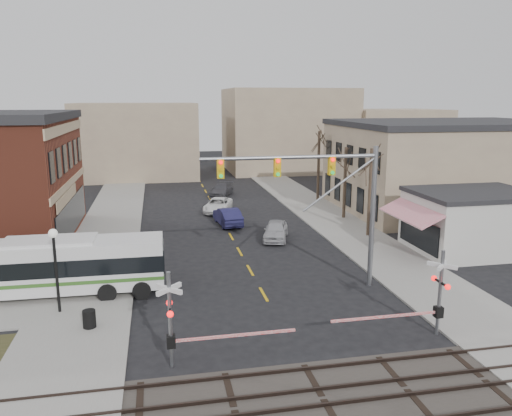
{
  "coord_description": "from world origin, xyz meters",
  "views": [
    {
      "loc": [
        -5.47,
        -23.14,
        10.48
      ],
      "look_at": [
        0.82,
        8.21,
        3.5
      ],
      "focal_mm": 35.0,
      "sensor_mm": 36.0,
      "label": 1
    }
  ],
  "objects": [
    {
      "name": "pedestrian_near",
      "position": [
        -10.18,
        4.57,
        1.05
      ],
      "size": [
        0.66,
        0.79,
        1.86
      ],
      "primitive_type": "imported",
      "rotation": [
        0.0,
        0.0,
        1.94
      ],
      "color": "#504840",
      "rests_on": "sidewalk_west"
    },
    {
      "name": "tan_building",
      "position": [
        22.0,
        20.0,
        4.26
      ],
      "size": [
        20.3,
        15.3,
        8.5
      ],
      "color": "gray",
      "rests_on": "ground"
    },
    {
      "name": "transit_bus",
      "position": [
        -11.25,
        3.97,
        1.74
      ],
      "size": [
        11.93,
        2.81,
        3.06
      ],
      "color": "silver",
      "rests_on": "ground"
    },
    {
      "name": "rr_crossing_east",
      "position": [
        6.3,
        -4.2,
        1.97
      ],
      "size": [
        5.6,
        1.36,
        4.0
      ],
      "color": "gray",
      "rests_on": "ground"
    },
    {
      "name": "car_b",
      "position": [
        0.28,
        17.79,
        0.76
      ],
      "size": [
        2.09,
        4.74,
        1.51
      ],
      "primitive_type": "imported",
      "rotation": [
        0.0,
        0.0,
        3.25
      ],
      "color": "#1C1B45",
      "rests_on": "ground"
    },
    {
      "name": "car_d",
      "position": [
        1.46,
        30.91,
        0.67
      ],
      "size": [
        3.54,
        5.01,
        1.35
      ],
      "primitive_type": "imported",
      "rotation": [
        0.0,
        0.0,
        -0.4
      ],
      "color": "#3F3E43",
      "rests_on": "ground"
    },
    {
      "name": "rr_crossing_west",
      "position": [
        -4.77,
        -4.67,
        1.97
      ],
      "size": [
        5.6,
        1.36,
        4.0
      ],
      "color": "gray",
      "rests_on": "ground"
    },
    {
      "name": "car_c",
      "position": [
        0.09,
        22.99,
        0.65
      ],
      "size": [
        3.57,
        5.15,
        1.31
      ],
      "primitive_type": "imported",
      "rotation": [
        0.0,
        0.0,
        -0.33
      ],
      "color": "white",
      "rests_on": "ground"
    },
    {
      "name": "rail_tracks",
      "position": [
        0.0,
        -8.0,
        0.12
      ],
      "size": [
        160.0,
        3.91,
        0.14
      ],
      "color": "#2D231E",
      "rests_on": "ground"
    },
    {
      "name": "awning_shop",
      "position": [
        15.97,
        7.0,
        2.16
      ],
      "size": [
        9.74,
        6.2,
        4.3
      ],
      "color": "beige",
      "rests_on": "ground"
    },
    {
      "name": "sidewalk_west",
      "position": [
        -9.5,
        20.0,
        0.06
      ],
      "size": [
        5.0,
        60.0,
        0.12
      ],
      "primitive_type": "cube",
      "color": "gray",
      "rests_on": "ground"
    },
    {
      "name": "street_lamp",
      "position": [
        -10.52,
        1.54,
        3.17
      ],
      "size": [
        0.44,
        0.44,
        4.26
      ],
      "color": "black",
      "rests_on": "sidewalk_west"
    },
    {
      "name": "tree_east_c",
      "position": [
        11.0,
        26.0,
        3.72
      ],
      "size": [
        0.28,
        0.28,
        7.2
      ],
      "color": "#382B21",
      "rests_on": "sidewalk_east"
    },
    {
      "name": "tree_east_a",
      "position": [
        10.5,
        12.0,
        3.5
      ],
      "size": [
        0.28,
        0.28,
        6.75
      ],
      "color": "#382B21",
      "rests_on": "sidewalk_east"
    },
    {
      "name": "ground",
      "position": [
        0.0,
        0.0,
        0.0
      ],
      "size": [
        160.0,
        160.0,
        0.0
      ],
      "primitive_type": "plane",
      "color": "black",
      "rests_on": "ground"
    },
    {
      "name": "pedestrian_far",
      "position": [
        -10.87,
        7.27,
        1.04
      ],
      "size": [
        1.01,
        1.11,
        1.84
      ],
      "primitive_type": "imported",
      "rotation": [
        0.0,
        0.0,
        1.13
      ],
      "color": "#394064",
      "rests_on": "sidewalk_west"
    },
    {
      "name": "traffic_signal_mast",
      "position": [
        3.55,
        2.13,
        5.72
      ],
      "size": [
        9.72,
        0.3,
        8.0
      ],
      "color": "gray",
      "rests_on": "ground"
    },
    {
      "name": "car_a",
      "position": [
        3.23,
        12.59,
        0.72
      ],
      "size": [
        2.95,
        4.56,
        1.44
      ],
      "primitive_type": "imported",
      "rotation": [
        0.0,
        0.0,
        -0.32
      ],
      "color": "#A9A9AE",
      "rests_on": "ground"
    },
    {
      "name": "tree_east_b",
      "position": [
        10.8,
        18.0,
        3.27
      ],
      "size": [
        0.28,
        0.28,
        6.3
      ],
      "color": "#382B21",
      "rests_on": "sidewalk_east"
    },
    {
      "name": "sidewalk_east",
      "position": [
        9.5,
        20.0,
        0.06
      ],
      "size": [
        5.0,
        60.0,
        0.12
      ],
      "primitive_type": "cube",
      "color": "gray",
      "rests_on": "ground"
    },
    {
      "name": "trash_bin",
      "position": [
        -8.83,
        -0.58,
        0.53
      ],
      "size": [
        0.6,
        0.6,
        0.83
      ],
      "primitive_type": "cylinder",
      "color": "black",
      "rests_on": "sidewalk_west"
    },
    {
      "name": "ballast_strip",
      "position": [
        0.0,
        -8.0,
        0.03
      ],
      "size": [
        160.0,
        5.0,
        0.06
      ],
      "primitive_type": "cube",
      "color": "#332D28",
      "rests_on": "ground"
    }
  ]
}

